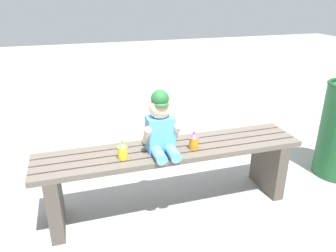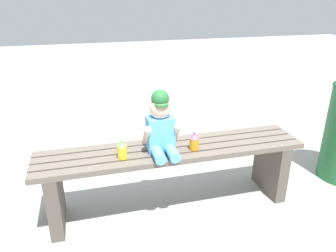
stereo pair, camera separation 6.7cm
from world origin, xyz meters
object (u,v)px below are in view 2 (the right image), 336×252
(sippy_cup_right, at_px, (194,141))
(sippy_cup_left, at_px, (122,150))
(park_bench, at_px, (172,167))
(child_figure, at_px, (161,126))

(sippy_cup_right, bearing_deg, sippy_cup_left, 180.00)
(park_bench, height_order, child_figure, child_figure)
(park_bench, bearing_deg, sippy_cup_right, -24.57)
(park_bench, relative_size, sippy_cup_left, 14.29)
(sippy_cup_left, height_order, sippy_cup_right, same)
(sippy_cup_right, bearing_deg, park_bench, 155.43)
(park_bench, xyz_separation_m, sippy_cup_right, (0.13, -0.06, 0.20))
(child_figure, distance_m, sippy_cup_right, 0.24)
(sippy_cup_left, bearing_deg, child_figure, 7.12)
(sippy_cup_left, bearing_deg, sippy_cup_right, 0.00)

